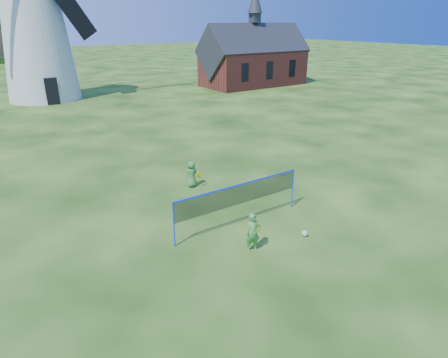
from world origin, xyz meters
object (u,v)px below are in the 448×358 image
player_girl (253,233)px  player_boy (192,174)px  chapel (254,59)px  windmill (34,23)px  badminton_net (239,195)px  play_ball (305,233)px

player_girl → player_boy: 5.49m
chapel → player_boy: size_ratio=10.16×
windmill → badminton_net: size_ratio=3.68×
windmill → player_boy: 25.51m
player_boy → windmill: bearing=-92.0°
player_girl → player_boy: (0.95, 5.41, -0.07)m
play_ball → player_boy: bearing=100.1°
player_girl → player_boy: bearing=97.9°
chapel → player_girl: 33.53m
windmill → player_girl: (0.07, -30.21, -5.80)m
player_girl → play_ball: bearing=9.1°
windmill → chapel: 21.41m
windmill → badminton_net: bearing=-88.6°
play_ball → windmill: bearing=93.8°
badminton_net → play_ball: badminton_net is taller
windmill → play_ball: (2.04, -30.51, -6.32)m
badminton_net → play_ball: 2.52m
windmill → chapel: size_ratio=1.62×
badminton_net → play_ball: (1.35, -1.87, -1.03)m
badminton_net → windmill: bearing=91.4°
player_boy → chapel: bearing=-137.6°
player_girl → chapel: bearing=69.7°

